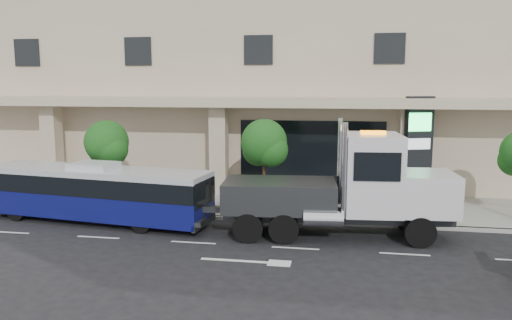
% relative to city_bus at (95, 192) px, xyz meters
% --- Properties ---
extents(ground, '(120.00, 120.00, 0.00)m').
position_rel_city_bus_xyz_m(ground, '(9.21, -0.66, -1.38)').
color(ground, black).
rests_on(ground, ground).
extents(sidewalk, '(120.00, 6.00, 0.15)m').
position_rel_city_bus_xyz_m(sidewalk, '(9.21, 4.34, -1.30)').
color(sidewalk, gray).
rests_on(sidewalk, ground).
extents(curb, '(120.00, 0.30, 0.15)m').
position_rel_city_bus_xyz_m(curb, '(9.21, 1.34, -1.30)').
color(curb, gray).
rests_on(curb, ground).
extents(convention_center, '(60.00, 17.60, 20.00)m').
position_rel_city_bus_xyz_m(convention_center, '(9.21, 14.76, 8.60)').
color(convention_center, tan).
rests_on(convention_center, ground).
extents(tree_left, '(2.27, 2.20, 4.22)m').
position_rel_city_bus_xyz_m(tree_left, '(-0.77, 2.93, 1.73)').
color(tree_left, '#422B19').
rests_on(tree_left, sidewalk).
extents(tree_mid, '(2.28, 2.20, 4.38)m').
position_rel_city_bus_xyz_m(tree_mid, '(7.23, 2.93, 1.88)').
color(tree_mid, '#422B19').
rests_on(tree_mid, sidewalk).
extents(city_bus, '(10.90, 3.66, 2.71)m').
position_rel_city_bus_xyz_m(city_bus, '(0.00, 0.00, 0.00)').
color(city_bus, black).
rests_on(city_bus, ground).
extents(tow_truck, '(10.44, 3.26, 4.74)m').
position_rel_city_bus_xyz_m(tow_truck, '(11.12, -0.34, 0.57)').
color(tow_truck, '#2D3033').
rests_on(tow_truck, ground).
extents(signage_pylon, '(1.42, 0.91, 5.41)m').
position_rel_city_bus_xyz_m(signage_pylon, '(14.63, 5.52, 1.52)').
color(signage_pylon, black).
rests_on(signage_pylon, sidewalk).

